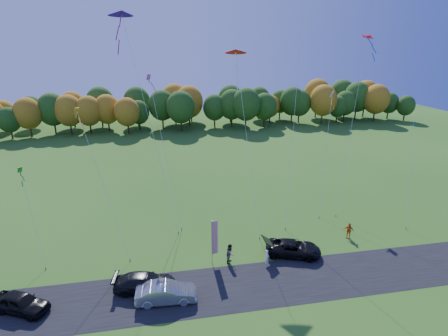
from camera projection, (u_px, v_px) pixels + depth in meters
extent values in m
plane|color=#2A5A17|center=(235.00, 259.00, 32.94)|extent=(160.00, 160.00, 0.00)
cube|color=black|center=(246.00, 286.00, 29.23)|extent=(90.00, 6.00, 0.01)
imported|color=black|center=(293.00, 248.00, 33.32)|extent=(5.71, 3.96, 1.45)
imported|color=#B3B3B8|center=(166.00, 293.00, 27.25)|extent=(4.81, 1.91, 1.56)
imported|color=black|center=(145.00, 282.00, 28.51)|extent=(5.28, 2.69, 1.47)
imported|color=black|center=(21.00, 303.00, 26.24)|extent=(4.68, 3.44, 1.48)
imported|color=white|center=(267.00, 258.00, 31.64)|extent=(0.56, 0.69, 1.64)
imported|color=gray|center=(230.00, 253.00, 32.11)|extent=(1.06, 1.14, 1.87)
imported|color=#C86012|center=(349.00, 231.00, 36.23)|extent=(1.03, 0.94, 1.69)
cylinder|color=#999999|center=(212.00, 242.00, 31.49)|extent=(0.06, 0.06, 4.43)
cube|color=red|center=(215.00, 238.00, 31.43)|extent=(0.55, 0.12, 3.32)
cube|color=navy|center=(215.00, 225.00, 31.05)|extent=(0.55, 0.11, 0.86)
cylinder|color=#4C3F33|center=(178.00, 233.00, 37.32)|extent=(0.08, 0.08, 0.20)
cone|color=#320BA3|center=(121.00, 13.00, 37.75)|extent=(2.83, 2.17, 3.10)
cylinder|color=#4C3F33|center=(285.00, 229.00, 38.09)|extent=(0.08, 0.08, 0.20)
cylinder|color=#4C3F33|center=(260.00, 238.00, 36.23)|extent=(0.08, 0.08, 0.20)
cone|color=red|center=(236.00, 51.00, 38.17)|extent=(2.46, 1.88, 2.69)
cylinder|color=#4C3F33|center=(336.00, 216.00, 41.00)|extent=(0.08, 0.08, 0.20)
cube|color=#FF1C3C|center=(367.00, 37.00, 43.10)|extent=(2.77, 0.98, 1.09)
cylinder|color=#4C3F33|center=(130.00, 260.00, 32.56)|extent=(0.08, 0.08, 0.20)
cube|color=orange|center=(77.00, 111.00, 32.37)|extent=(1.01, 1.01, 1.19)
cylinder|color=#4C3F33|center=(46.00, 269.00, 31.31)|extent=(0.08, 0.08, 0.20)
cube|color=#199619|center=(20.00, 170.00, 32.29)|extent=(0.90, 0.90, 1.06)
cylinder|color=#4C3F33|center=(319.00, 217.00, 40.62)|extent=(0.08, 0.08, 0.20)
cube|color=silver|center=(332.00, 94.00, 43.86)|extent=(1.29, 1.29, 1.53)
cylinder|color=#4C3F33|center=(182.00, 229.00, 38.03)|extent=(0.08, 0.08, 0.20)
cube|color=#EA4EBD|center=(149.00, 77.00, 37.76)|extent=(1.09, 1.09, 1.29)
cylinder|color=#4C3F33|center=(406.00, 228.00, 38.19)|extent=(0.08, 0.08, 0.20)
cube|color=#0D43B7|center=(414.00, 123.00, 39.25)|extent=(1.07, 1.07, 1.26)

